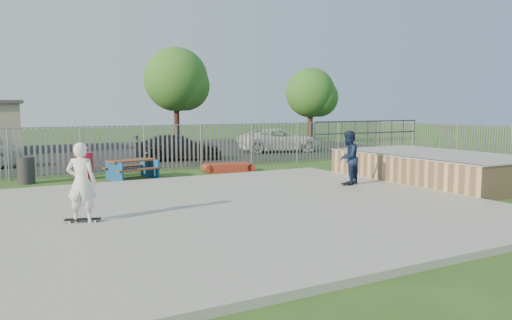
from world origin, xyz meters
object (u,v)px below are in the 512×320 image
picnic_table (132,169)px  trash_bin_grey (26,170)px  skater_navy (348,158)px  tree_mid (176,80)px  car_dark (178,147)px  funbox (228,168)px  tree_right (310,93)px  car_white (280,140)px  trash_bin_red (85,166)px  skater_white (81,182)px

picnic_table → trash_bin_grey: 3.75m
picnic_table → skater_navy: size_ratio=1.13×
tree_mid → car_dark: bearing=-109.7°
funbox → tree_mid: bearing=90.8°
funbox → picnic_table: bearing=-164.0°
tree_right → car_white: bearing=-139.9°
picnic_table → funbox: size_ratio=1.05×
car_white → tree_mid: bearing=37.1°
picnic_table → trash_bin_red: size_ratio=2.01×
picnic_table → car_white: car_white is taller
skater_navy → trash_bin_grey: bearing=-62.8°
car_dark → skater_navy: size_ratio=2.49×
picnic_table → skater_white: skater_white is taller
tree_mid → skater_navy: tree_mid is taller
funbox → skater_white: skater_white is taller
car_dark → tree_mid: bearing=-7.9°
tree_mid → car_white: bearing=-65.2°
trash_bin_grey → skater_white: (0.55, -8.03, 0.58)m
skater_navy → tree_right: bearing=-149.8°
trash_bin_grey → tree_mid: (11.16, 14.75, 4.28)m
tree_mid → picnic_table: bearing=-115.8°
car_dark → skater_white: skater_white is taller
skater_navy → picnic_table: bearing=-73.3°
trash_bin_red → tree_mid: tree_mid is taller
picnic_table → tree_right: tree_right is taller
tree_right → skater_white: (-20.06, -19.46, -2.80)m
tree_right → skater_navy: 21.36m
trash_bin_red → car_dark: (5.60, 4.84, 0.16)m
funbox → skater_navy: skater_navy is taller
funbox → skater_navy: size_ratio=1.08×
funbox → trash_bin_grey: size_ratio=2.01×
trash_bin_red → trash_bin_grey: bearing=-173.9°
car_white → tree_mid: 9.81m
car_white → skater_navy: bearing=169.9°
car_dark → tree_right: (12.92, 6.37, 3.18)m
trash_bin_red → skater_white: (-1.53, -8.25, 0.55)m
funbox → tree_right: bearing=56.1°
trash_bin_red → trash_bin_grey: trash_bin_red is taller
trash_bin_grey → tree_right: 23.81m
car_white → skater_navy: skater_navy is taller
trash_bin_grey → picnic_table: bearing=-11.3°
car_white → skater_navy: (-5.44, -13.22, 0.32)m
picnic_table → car_white: (11.24, 7.37, 0.36)m
picnic_table → car_dark: 7.05m
tree_right → skater_navy: size_ratio=3.14×
trash_bin_red → trash_bin_grey: size_ratio=1.06×
car_dark → car_white: size_ratio=0.88×
trash_bin_grey → skater_white: skater_white is taller
picnic_table → skater_navy: (5.80, -5.85, 0.68)m
picnic_table → tree_right: 21.13m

